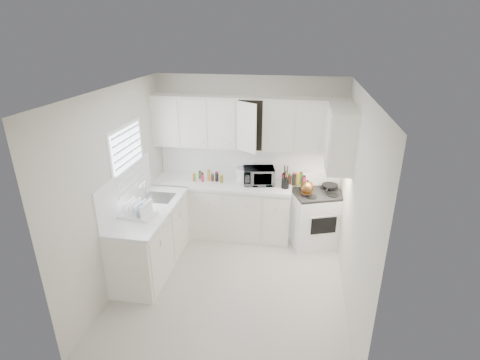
% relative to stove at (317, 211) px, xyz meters
% --- Properties ---
extents(floor, '(3.20, 3.20, 0.00)m').
position_rel_stove_xyz_m(floor, '(-1.14, -1.26, -0.57)').
color(floor, beige).
rests_on(floor, ground).
extents(ceiling, '(3.20, 3.20, 0.00)m').
position_rel_stove_xyz_m(ceiling, '(-1.14, -1.26, 2.03)').
color(ceiling, white).
rests_on(ceiling, ground).
extents(wall_back, '(3.00, 0.00, 3.00)m').
position_rel_stove_xyz_m(wall_back, '(-1.14, 0.34, 0.73)').
color(wall_back, beige).
rests_on(wall_back, ground).
extents(wall_front, '(3.00, 0.00, 3.00)m').
position_rel_stove_xyz_m(wall_front, '(-1.14, -2.86, 0.73)').
color(wall_front, beige).
rests_on(wall_front, ground).
extents(wall_left, '(0.00, 3.20, 3.20)m').
position_rel_stove_xyz_m(wall_left, '(-2.64, -1.26, 0.73)').
color(wall_left, beige).
rests_on(wall_left, ground).
extents(wall_right, '(0.00, 3.20, 3.20)m').
position_rel_stove_xyz_m(wall_right, '(0.36, -1.26, 0.73)').
color(wall_right, beige).
rests_on(wall_right, ground).
extents(window_blinds, '(0.06, 0.96, 1.06)m').
position_rel_stove_xyz_m(window_blinds, '(-2.62, -0.91, 0.98)').
color(window_blinds, white).
rests_on(window_blinds, wall_left).
extents(lower_cabinets_back, '(2.22, 0.60, 0.90)m').
position_rel_stove_xyz_m(lower_cabinets_back, '(-1.53, 0.04, -0.12)').
color(lower_cabinets_back, beige).
rests_on(lower_cabinets_back, floor).
extents(lower_cabinets_left, '(0.60, 1.60, 0.90)m').
position_rel_stove_xyz_m(lower_cabinets_left, '(-2.34, -1.06, -0.12)').
color(lower_cabinets_left, beige).
rests_on(lower_cabinets_left, floor).
extents(countertop_back, '(2.24, 0.64, 0.05)m').
position_rel_stove_xyz_m(countertop_back, '(-1.53, 0.03, 0.35)').
color(countertop_back, silver).
rests_on(countertop_back, lower_cabinets_back).
extents(countertop_left, '(0.64, 1.62, 0.05)m').
position_rel_stove_xyz_m(countertop_left, '(-2.33, -1.06, 0.35)').
color(countertop_left, silver).
rests_on(countertop_left, lower_cabinets_left).
extents(backsplash_back, '(2.98, 0.02, 0.55)m').
position_rel_stove_xyz_m(backsplash_back, '(-1.14, 0.33, 0.65)').
color(backsplash_back, silver).
rests_on(backsplash_back, wall_back).
extents(backsplash_left, '(0.02, 1.60, 0.55)m').
position_rel_stove_xyz_m(backsplash_left, '(-2.63, -1.06, 0.65)').
color(backsplash_left, silver).
rests_on(backsplash_left, wall_left).
extents(upper_cabinets_back, '(3.00, 0.33, 0.80)m').
position_rel_stove_xyz_m(upper_cabinets_back, '(-1.14, 0.18, 0.93)').
color(upper_cabinets_back, beige).
rests_on(upper_cabinets_back, wall_back).
extents(upper_cabinets_right, '(0.33, 0.90, 0.80)m').
position_rel_stove_xyz_m(upper_cabinets_right, '(0.20, -0.44, 0.93)').
color(upper_cabinets_right, beige).
rests_on(upper_cabinets_right, wall_right).
extents(sink, '(0.42, 0.38, 0.30)m').
position_rel_stove_xyz_m(sink, '(-2.33, -0.71, 0.50)').
color(sink, gray).
rests_on(sink, countertop_left).
extents(stove, '(0.91, 0.83, 1.15)m').
position_rel_stove_xyz_m(stove, '(0.00, 0.00, 0.00)').
color(stove, white).
rests_on(stove, floor).
extents(tea_kettle, '(0.25, 0.22, 0.22)m').
position_rel_stove_xyz_m(tea_kettle, '(-0.18, -0.16, 0.48)').
color(tea_kettle, brown).
rests_on(tea_kettle, stove).
extents(frying_pan, '(0.37, 0.48, 0.04)m').
position_rel_stove_xyz_m(frying_pan, '(0.18, 0.16, 0.39)').
color(frying_pan, black).
rests_on(frying_pan, stove).
extents(microwave, '(0.52, 0.35, 0.32)m').
position_rel_stove_xyz_m(microwave, '(-0.94, 0.06, 0.54)').
color(microwave, gray).
rests_on(microwave, countertop_back).
extents(rice_cooker, '(0.29, 0.29, 0.25)m').
position_rel_stove_xyz_m(rice_cooker, '(-1.19, 0.17, 0.50)').
color(rice_cooker, white).
rests_on(rice_cooker, countertop_back).
extents(paper_towel, '(0.12, 0.12, 0.27)m').
position_rel_stove_xyz_m(paper_towel, '(-1.11, 0.26, 0.51)').
color(paper_towel, white).
rests_on(paper_towel, countertop_back).
extents(utensil_crock, '(0.14, 0.14, 0.38)m').
position_rel_stove_xyz_m(utensil_crock, '(-0.51, -0.04, 0.57)').
color(utensil_crock, black).
rests_on(utensil_crock, countertop_back).
extents(dish_rack, '(0.46, 0.37, 0.23)m').
position_rel_stove_xyz_m(dish_rack, '(-2.38, -1.29, 0.49)').
color(dish_rack, white).
rests_on(dish_rack, countertop_left).
extents(spice_left_0, '(0.06, 0.06, 0.13)m').
position_rel_stove_xyz_m(spice_left_0, '(-1.99, 0.16, 0.44)').
color(spice_left_0, olive).
rests_on(spice_left_0, countertop_back).
extents(spice_left_1, '(0.06, 0.06, 0.13)m').
position_rel_stove_xyz_m(spice_left_1, '(-1.91, 0.07, 0.44)').
color(spice_left_1, '#357727').
rests_on(spice_left_1, countertop_back).
extents(spice_left_2, '(0.06, 0.06, 0.13)m').
position_rel_stove_xyz_m(spice_left_2, '(-1.84, 0.16, 0.44)').
color(spice_left_2, '#C61A51').
rests_on(spice_left_2, countertop_back).
extents(spice_left_3, '(0.06, 0.06, 0.13)m').
position_rel_stove_xyz_m(spice_left_3, '(-1.76, 0.07, 0.44)').
color(spice_left_3, gold).
rests_on(spice_left_3, countertop_back).
extents(spice_left_4, '(0.06, 0.06, 0.13)m').
position_rel_stove_xyz_m(spice_left_4, '(-1.69, 0.16, 0.44)').
color(spice_left_4, '#4F2416').
rests_on(spice_left_4, countertop_back).
extents(spice_left_5, '(0.06, 0.06, 0.13)m').
position_rel_stove_xyz_m(spice_left_5, '(-1.61, 0.07, 0.44)').
color(spice_left_5, black).
rests_on(spice_left_5, countertop_back).
extents(spice_left_6, '(0.06, 0.06, 0.13)m').
position_rel_stove_xyz_m(spice_left_6, '(-1.54, 0.16, 0.44)').
color(spice_left_6, olive).
rests_on(spice_left_6, countertop_back).
extents(sauce_right_0, '(0.06, 0.06, 0.19)m').
position_rel_stove_xyz_m(sauce_right_0, '(-0.56, 0.20, 0.47)').
color(sauce_right_0, '#C61A51').
rests_on(sauce_right_0, countertop_back).
extents(sauce_right_1, '(0.06, 0.06, 0.19)m').
position_rel_stove_xyz_m(sauce_right_1, '(-0.50, 0.14, 0.47)').
color(sauce_right_1, gold).
rests_on(sauce_right_1, countertop_back).
extents(sauce_right_2, '(0.06, 0.06, 0.19)m').
position_rel_stove_xyz_m(sauce_right_2, '(-0.45, 0.20, 0.47)').
color(sauce_right_2, '#4F2416').
rests_on(sauce_right_2, countertop_back).
extents(sauce_right_3, '(0.06, 0.06, 0.19)m').
position_rel_stove_xyz_m(sauce_right_3, '(-0.39, 0.14, 0.47)').
color(sauce_right_3, black).
rests_on(sauce_right_3, countertop_back).
extents(sauce_right_4, '(0.06, 0.06, 0.19)m').
position_rel_stove_xyz_m(sauce_right_4, '(-0.34, 0.20, 0.47)').
color(sauce_right_4, olive).
rests_on(sauce_right_4, countertop_back).
extents(sauce_right_5, '(0.06, 0.06, 0.19)m').
position_rel_stove_xyz_m(sauce_right_5, '(-0.28, 0.14, 0.47)').
color(sauce_right_5, '#357727').
rests_on(sauce_right_5, countertop_back).
extents(sauce_right_6, '(0.06, 0.06, 0.19)m').
position_rel_stove_xyz_m(sauce_right_6, '(-0.23, 0.20, 0.47)').
color(sauce_right_6, '#C61A51').
rests_on(sauce_right_6, countertop_back).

